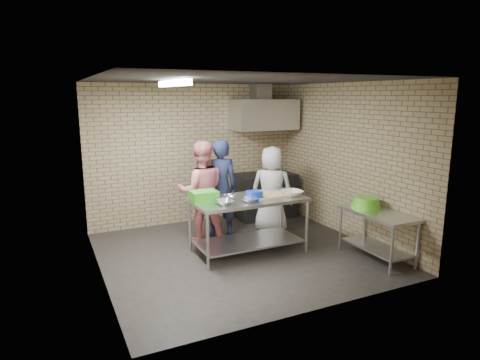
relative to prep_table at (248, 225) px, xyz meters
name	(u,v)px	position (x,y,z in m)	size (l,w,h in m)	color
floor	(240,253)	(-0.15, 0.00, -0.45)	(4.20, 4.20, 0.00)	black
ceiling	(240,80)	(-0.15, 0.00, 2.25)	(4.20, 4.20, 0.00)	black
back_wall	(196,154)	(-0.15, 2.00, 0.90)	(4.20, 0.06, 2.70)	#9B8561
front_wall	(317,199)	(-0.15, -2.00, 0.90)	(4.20, 0.06, 2.70)	#9B8561
left_wall	(96,182)	(-2.25, 0.00, 0.90)	(0.06, 4.00, 2.70)	#9B8561
right_wall	(348,161)	(1.95, 0.00, 0.90)	(0.06, 4.00, 2.70)	#9B8561
prep_table	(248,225)	(0.00, 0.00, 0.00)	(1.79, 0.89, 0.89)	#ACADB3
side_counter	(377,235)	(1.65, -1.10, -0.07)	(0.60, 1.20, 0.75)	silver
stove	(264,195)	(1.20, 1.65, 0.00)	(1.20, 0.70, 0.90)	black
range_hood	(264,115)	(1.20, 1.70, 1.65)	(1.30, 0.60, 0.60)	silver
hood_duct	(261,92)	(1.20, 1.85, 2.10)	(0.35, 0.30, 0.30)	#A5A8AD
wall_shelf	(272,123)	(1.50, 1.89, 1.47)	(0.80, 0.20, 0.04)	#3F2B19
fluorescent_fixture	(174,83)	(-1.15, 0.00, 2.19)	(0.10, 1.25, 0.08)	white
green_crate	(204,196)	(-0.70, 0.12, 0.53)	(0.40, 0.30, 0.16)	#2E9A1C
blue_tub	(254,195)	(0.05, -0.10, 0.51)	(0.20, 0.20, 0.13)	#162FA8
cutting_board	(269,195)	(0.35, -0.02, 0.46)	(0.55, 0.42, 0.03)	tan
mixing_bowl_a	(224,202)	(-0.50, -0.20, 0.48)	(0.28, 0.28, 0.07)	silver
mixing_bowl_b	(230,197)	(-0.30, 0.05, 0.48)	(0.21, 0.21, 0.07)	#B3B7BB
mixing_bowl_c	(249,200)	(-0.10, -0.22, 0.48)	(0.26, 0.26, 0.06)	silver
ceramic_bowl	(292,193)	(0.70, -0.15, 0.49)	(0.34, 0.34, 0.08)	beige
green_basin	(366,203)	(1.63, -0.85, 0.39)	(0.46, 0.46, 0.17)	#59C626
bottle_red	(262,118)	(1.25, 1.89, 1.58)	(0.07, 0.07, 0.18)	#B22619
bottle_green	(279,118)	(1.65, 1.89, 1.57)	(0.06, 0.06, 0.15)	green
man_navy	(220,188)	(-0.09, 0.95, 0.43)	(0.64, 0.42, 1.74)	black
woman_pink	(201,191)	(-0.47, 0.87, 0.42)	(0.84, 0.65, 1.73)	#D16E76
woman_white	(272,190)	(0.85, 0.75, 0.35)	(0.78, 0.50, 1.59)	silver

